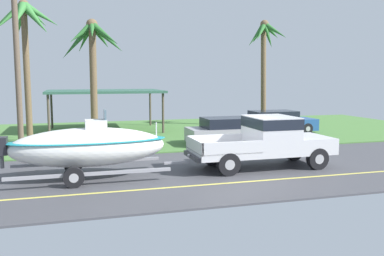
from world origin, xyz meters
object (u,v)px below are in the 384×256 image
(parked_sedan_near, at_px, (232,131))
(parked_sedan_far, at_px, (276,122))
(pickup_truck_towing, at_px, (270,139))
(utility_pole, at_px, (17,52))
(carport_awning, at_px, (105,92))
(palm_tree_near_left, at_px, (25,31))
(palm_tree_mid, at_px, (264,44))
(boat_on_trailer, at_px, (88,147))
(palm_tree_near_right, at_px, (93,49))

(parked_sedan_near, height_order, parked_sedan_far, same)
(pickup_truck_towing, xyz_separation_m, utility_pole, (-9.27, 4.94, 3.37))
(carport_awning, bearing_deg, utility_pole, -119.04)
(palm_tree_near_left, bearing_deg, palm_tree_mid, 20.28)
(pickup_truck_towing, relative_size, carport_awning, 0.79)
(parked_sedan_near, distance_m, palm_tree_near_left, 10.81)
(palm_tree_near_left, bearing_deg, parked_sedan_near, -6.24)
(parked_sedan_far, xyz_separation_m, palm_tree_mid, (0.69, 3.20, 4.92))
(boat_on_trailer, relative_size, palm_tree_near_left, 0.92)
(pickup_truck_towing, height_order, palm_tree_mid, palm_tree_mid)
(parked_sedan_far, distance_m, utility_pole, 14.93)
(pickup_truck_towing, distance_m, palm_tree_near_right, 9.57)
(parked_sedan_far, height_order, utility_pole, utility_pole)
(boat_on_trailer, bearing_deg, utility_pole, 117.72)
(parked_sedan_far, distance_m, palm_tree_near_right, 11.69)
(pickup_truck_towing, relative_size, palm_tree_mid, 0.78)
(carport_awning, bearing_deg, palm_tree_near_left, -123.06)
(boat_on_trailer, distance_m, carport_awning, 12.60)
(pickup_truck_towing, xyz_separation_m, palm_tree_mid, (5.41, 11.74, 4.53))
(parked_sedan_near, bearing_deg, pickup_truck_towing, -96.31)
(palm_tree_near_right, height_order, palm_tree_mid, palm_tree_mid)
(palm_tree_mid, xyz_separation_m, utility_pole, (-14.68, -6.80, -1.16))
(boat_on_trailer, relative_size, palm_tree_near_right, 1.03)
(pickup_truck_towing, bearing_deg, parked_sedan_near, 83.69)
(carport_awning, distance_m, palm_tree_mid, 11.00)
(parked_sedan_far, xyz_separation_m, palm_tree_near_left, (-13.76, -2.14, 4.80))
(boat_on_trailer, height_order, palm_tree_near_right, palm_tree_near_right)
(palm_tree_near_right, bearing_deg, parked_sedan_near, -9.43)
(pickup_truck_towing, relative_size, utility_pole, 0.65)
(parked_sedan_near, bearing_deg, carport_awning, 128.86)
(palm_tree_near_left, bearing_deg, carport_awning, 56.94)
(utility_pole, bearing_deg, palm_tree_near_right, 25.17)
(pickup_truck_towing, bearing_deg, palm_tree_near_right, 133.17)
(pickup_truck_towing, height_order, parked_sedan_near, pickup_truck_towing)
(parked_sedan_near, bearing_deg, parked_sedan_far, 37.69)
(boat_on_trailer, relative_size, carport_awning, 0.90)
(parked_sedan_near, distance_m, palm_tree_near_right, 7.85)
(parked_sedan_near, distance_m, palm_tree_mid, 9.39)
(palm_tree_near_left, bearing_deg, parked_sedan_far, 8.83)
(pickup_truck_towing, relative_size, parked_sedan_near, 1.21)
(carport_awning, distance_m, palm_tree_near_right, 6.45)
(parked_sedan_near, height_order, palm_tree_mid, palm_tree_mid)
(parked_sedan_far, relative_size, palm_tree_near_right, 0.77)
(palm_tree_near_left, distance_m, palm_tree_near_right, 3.08)
(palm_tree_mid, relative_size, utility_pole, 0.84)
(boat_on_trailer, distance_m, parked_sedan_near, 9.03)
(palm_tree_near_left, distance_m, utility_pole, 1.81)
(parked_sedan_near, height_order, utility_pole, utility_pole)
(boat_on_trailer, distance_m, palm_tree_near_right, 7.42)
(pickup_truck_towing, distance_m, parked_sedan_far, 9.77)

